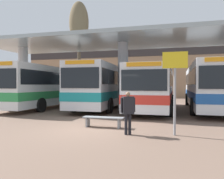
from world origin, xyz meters
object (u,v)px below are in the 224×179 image
object	(u,v)px
waiting_bench_mid_platform	(103,120)
info_sign_platform	(175,76)
pedestrian_waiting	(128,109)
poplar_tree_behind_left	(79,25)
transit_bus_left_bay	(54,85)
transit_bus_center_bay	(104,85)
transit_bus_right_bay	(154,87)
transit_bus_far_right_bay	(207,85)

from	to	relation	value
waiting_bench_mid_platform	info_sign_platform	bearing A→B (deg)	-14.25
waiting_bench_mid_platform	pedestrian_waiting	distance (m)	1.83
poplar_tree_behind_left	waiting_bench_mid_platform	bearing A→B (deg)	-62.47
transit_bus_left_bay	transit_bus_center_bay	xyz separation A→B (m)	(4.60, -0.02, 0.02)
transit_bus_right_bay	transit_bus_far_right_bay	world-z (taller)	transit_bus_far_right_bay
transit_bus_right_bay	transit_bus_center_bay	bearing A→B (deg)	-4.60
info_sign_platform	transit_bus_right_bay	bearing A→B (deg)	99.24
transit_bus_center_bay	transit_bus_right_bay	xyz separation A→B (m)	(4.00, -0.43, -0.13)
transit_bus_left_bay	poplar_tree_behind_left	size ratio (longest dim) A/B	1.14
transit_bus_right_bay	poplar_tree_behind_left	world-z (taller)	poplar_tree_behind_left
info_sign_platform	waiting_bench_mid_platform	bearing A→B (deg)	165.75
waiting_bench_mid_platform	poplar_tree_behind_left	bearing A→B (deg)	117.53
poplar_tree_behind_left	pedestrian_waiting	bearing A→B (deg)	-60.14
info_sign_platform	transit_bus_left_bay	bearing A→B (deg)	138.80
transit_bus_far_right_bay	info_sign_platform	size ratio (longest dim) A/B	3.98
transit_bus_far_right_bay	transit_bus_right_bay	bearing A→B (deg)	18.01
transit_bus_right_bay	waiting_bench_mid_platform	distance (m)	7.80
info_sign_platform	pedestrian_waiting	size ratio (longest dim) A/B	1.91
transit_bus_far_right_bay	poplar_tree_behind_left	bearing A→B (deg)	-17.06
transit_bus_left_bay	transit_bus_right_bay	bearing A→B (deg)	177.73
transit_bus_far_right_bay	transit_bus_center_bay	bearing A→B (deg)	6.83
info_sign_platform	pedestrian_waiting	distance (m)	2.11
pedestrian_waiting	transit_bus_center_bay	bearing A→B (deg)	80.20
transit_bus_center_bay	pedestrian_waiting	world-z (taller)	transit_bus_center_bay
transit_bus_left_bay	pedestrian_waiting	xyz separation A→B (m)	(8.25, -9.04, -0.85)
transit_bus_right_bay	pedestrian_waiting	size ratio (longest dim) A/B	6.70
transit_bus_center_bay	transit_bus_right_bay	size ratio (longest dim) A/B	1.00
transit_bus_left_bay	transit_bus_far_right_bay	size ratio (longest dim) A/B	1.00
transit_bus_right_bay	waiting_bench_mid_platform	xyz separation A→B (m)	(-1.66, -7.49, -1.38)
info_sign_platform	transit_bus_far_right_bay	bearing A→B (deg)	74.84
transit_bus_center_bay	info_sign_platform	xyz separation A→B (m)	(5.34, -8.68, 0.34)
waiting_bench_mid_platform	info_sign_platform	xyz separation A→B (m)	(3.00, -0.76, 1.85)
transit_bus_right_bay	transit_bus_far_right_bay	size ratio (longest dim) A/B	0.88
transit_bus_center_bay	poplar_tree_behind_left	distance (m)	9.18
transit_bus_left_bay	poplar_tree_behind_left	xyz separation A→B (m)	(0.29, 4.82, 6.52)
waiting_bench_mid_platform	poplar_tree_behind_left	xyz separation A→B (m)	(-6.65, 12.76, 8.00)
transit_bus_center_bay	transit_bus_right_bay	world-z (taller)	transit_bus_center_bay
transit_bus_right_bay	info_sign_platform	world-z (taller)	info_sign_platform
transit_bus_right_bay	waiting_bench_mid_platform	size ratio (longest dim) A/B	5.97
transit_bus_left_bay	transit_bus_center_bay	distance (m)	4.60
transit_bus_center_bay	waiting_bench_mid_platform	size ratio (longest dim) A/B	5.98
waiting_bench_mid_platform	info_sign_platform	size ratio (longest dim) A/B	0.59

